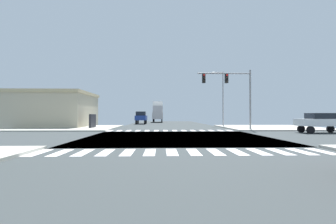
{
  "coord_description": "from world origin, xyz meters",
  "views": [
    {
      "loc": [
        -1.25,
        -17.87,
        1.69
      ],
      "look_at": [
        -0.62,
        2.85,
        1.97
      ],
      "focal_mm": 24.76,
      "sensor_mm": 36.0,
      "label": 1
    }
  ],
  "objects_px": {
    "box_truck_trailing_1": "(158,111)",
    "traffic_signal_mast": "(230,86)",
    "street_lamp": "(221,94)",
    "pickup_middle_1": "(141,117)",
    "bank_building": "(52,110)",
    "sedan_nearside_1": "(321,121)"
  },
  "relations": [
    {
      "from": "street_lamp",
      "to": "bank_building",
      "type": "height_order",
      "value": "street_lamp"
    },
    {
      "from": "traffic_signal_mast",
      "to": "street_lamp",
      "type": "bearing_deg",
      "value": 80.87
    },
    {
      "from": "sedan_nearside_1",
      "to": "bank_building",
      "type": "bearing_deg",
      "value": -110.45
    },
    {
      "from": "traffic_signal_mast",
      "to": "street_lamp",
      "type": "height_order",
      "value": "street_lamp"
    },
    {
      "from": "sedan_nearside_1",
      "to": "box_truck_trailing_1",
      "type": "bearing_deg",
      "value": -154.49
    },
    {
      "from": "street_lamp",
      "to": "box_truck_trailing_1",
      "type": "height_order",
      "value": "street_lamp"
    },
    {
      "from": "traffic_signal_mast",
      "to": "box_truck_trailing_1",
      "type": "distance_m",
      "value": 30.76
    },
    {
      "from": "traffic_signal_mast",
      "to": "box_truck_trailing_1",
      "type": "relative_size",
      "value": 0.92
    },
    {
      "from": "box_truck_trailing_1",
      "to": "traffic_signal_mast",
      "type": "bearing_deg",
      "value": 105.71
    },
    {
      "from": "traffic_signal_mast",
      "to": "pickup_middle_1",
      "type": "distance_m",
      "value": 22.48
    },
    {
      "from": "bank_building",
      "to": "pickup_middle_1",
      "type": "relative_size",
      "value": 2.38
    },
    {
      "from": "traffic_signal_mast",
      "to": "sedan_nearside_1",
      "type": "height_order",
      "value": "traffic_signal_mast"
    },
    {
      "from": "box_truck_trailing_1",
      "to": "pickup_middle_1",
      "type": "bearing_deg",
      "value": 73.96
    },
    {
      "from": "bank_building",
      "to": "sedan_nearside_1",
      "type": "bearing_deg",
      "value": -20.45
    },
    {
      "from": "street_lamp",
      "to": "pickup_middle_1",
      "type": "xyz_separation_m",
      "value": [
        -12.79,
        9.84,
        -3.6
      ]
    },
    {
      "from": "traffic_signal_mast",
      "to": "street_lamp",
      "type": "xyz_separation_m",
      "value": [
        1.49,
        9.25,
        0.0
      ]
    },
    {
      "from": "street_lamp",
      "to": "pickup_middle_1",
      "type": "bearing_deg",
      "value": 142.42
    },
    {
      "from": "traffic_signal_mast",
      "to": "box_truck_trailing_1",
      "type": "bearing_deg",
      "value": 105.71
    },
    {
      "from": "bank_building",
      "to": "pickup_middle_1",
      "type": "xyz_separation_m",
      "value": [
        11.44,
        11.47,
        -1.15
      ]
    },
    {
      "from": "pickup_middle_1",
      "to": "box_truck_trailing_1",
      "type": "bearing_deg",
      "value": -106.04
    },
    {
      "from": "street_lamp",
      "to": "sedan_nearside_1",
      "type": "relative_size",
      "value": 1.91
    },
    {
      "from": "street_lamp",
      "to": "sedan_nearside_1",
      "type": "xyz_separation_m",
      "value": [
        6.04,
        -12.91,
        -3.78
      ]
    }
  ]
}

